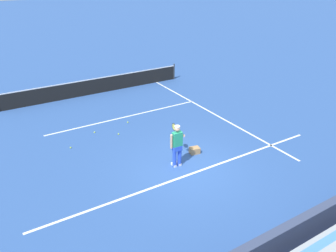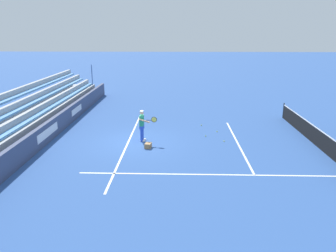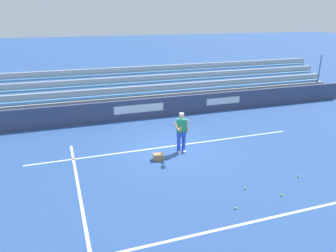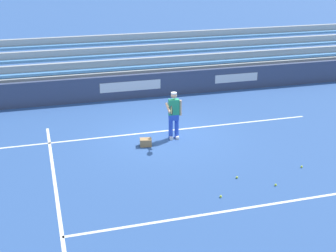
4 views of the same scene
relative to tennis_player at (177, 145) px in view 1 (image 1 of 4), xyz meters
The scene contains 12 objects.
ground_plane 0.96m from the tennis_player, 48.42° to the right, with size 160.00×160.00×0.00m, color #2D5193.
court_baseline_white 1.20m from the tennis_player, 72.68° to the right, with size 12.00×0.10×0.01m, color white.
court_sideline_white 5.80m from the tennis_player, 40.60° to the left, with size 0.10×12.00×0.01m, color white.
court_service_line_white 5.31m from the tennis_player, 87.37° to the left, with size 8.22×0.10×0.01m, color white.
back_wall_sponsor_board 5.22m from the tennis_player, 87.43° to the right, with size 27.52×0.25×1.10m.
tennis_player is the anchor object (origin of this frame).
ball_box_cardboard 1.43m from the tennis_player, 19.78° to the left, with size 0.40×0.30×0.26m, color #A87F51.
tennis_ball_near_player 3.78m from the tennis_player, 104.02° to the left, with size 0.07×0.07×0.07m, color #CCE533.
tennis_ball_on_baseline 4.59m from the tennis_player, 89.87° to the left, with size 0.07×0.07×0.07m, color #CCE533.
tennis_ball_toward_net 4.76m from the tennis_player, 132.13° to the left, with size 0.07×0.07×0.07m, color #CCE533.
tennis_ball_far_right 4.75m from the tennis_player, 112.28° to the left, with size 0.07×0.07×0.07m, color #CCE533.
tennis_net 9.34m from the tennis_player, 88.52° to the left, with size 11.09×0.09×1.07m.
Camera 1 is at (-6.10, -8.76, 6.92)m, focal length 35.00 mm.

